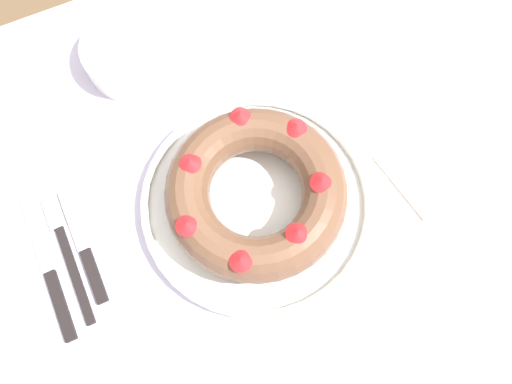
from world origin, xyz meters
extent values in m
plane|color=brown|center=(0.00, 0.00, 0.00)|extent=(8.00, 8.00, 0.00)
cube|color=silver|center=(0.00, 0.00, 0.74)|extent=(1.60, 1.00, 0.03)
cylinder|color=brown|center=(0.73, 0.43, 0.36)|extent=(0.06, 0.06, 0.72)
cylinder|color=white|center=(0.01, 0.02, 0.76)|extent=(0.33, 0.33, 0.01)
torus|color=white|center=(0.01, 0.02, 0.77)|extent=(0.34, 0.34, 0.01)
torus|color=brown|center=(0.01, 0.02, 0.81)|extent=(0.26, 0.26, 0.06)
cone|color=red|center=(0.03, 0.12, 0.84)|extent=(0.04, 0.04, 0.01)
cone|color=red|center=(-0.06, 0.09, 0.84)|extent=(0.04, 0.04, 0.01)
cone|color=red|center=(-0.10, 0.01, 0.84)|extent=(0.04, 0.04, 0.01)
cone|color=red|center=(-0.05, -0.06, 0.84)|extent=(0.04, 0.04, 0.01)
cone|color=red|center=(0.03, -0.06, 0.84)|extent=(0.03, 0.03, 0.01)
cone|color=red|center=(0.09, -0.01, 0.84)|extent=(0.03, 0.03, 0.01)
cone|color=red|center=(0.10, 0.08, 0.84)|extent=(0.04, 0.04, 0.01)
cube|color=black|center=(-0.27, 0.03, 0.75)|extent=(0.01, 0.15, 0.01)
cube|color=silver|center=(-0.27, 0.14, 0.75)|extent=(0.02, 0.06, 0.01)
cube|color=black|center=(-0.30, 0.00, 0.75)|extent=(0.02, 0.10, 0.01)
cube|color=silver|center=(-0.30, 0.12, 0.75)|extent=(0.02, 0.13, 0.00)
cube|color=black|center=(-0.25, 0.02, 0.75)|extent=(0.02, 0.08, 0.01)
cube|color=silver|center=(-0.25, 0.11, 0.75)|extent=(0.02, 0.10, 0.00)
cylinder|color=white|center=(-0.07, 0.34, 0.78)|extent=(0.16, 0.16, 0.05)
cube|color=beige|center=(0.30, -0.03, 0.75)|extent=(0.19, 0.15, 0.00)
camera|label=1|loc=(-0.09, -0.19, 1.47)|focal=35.00mm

